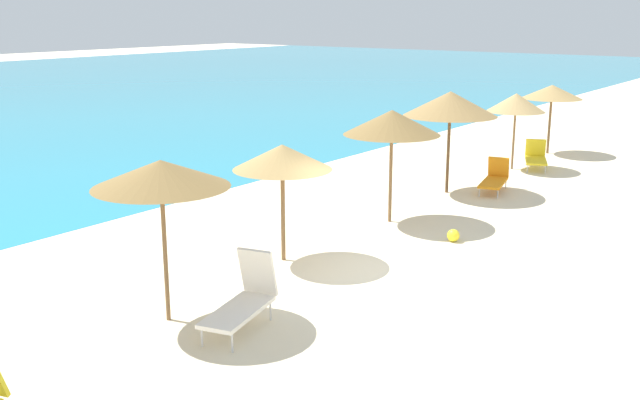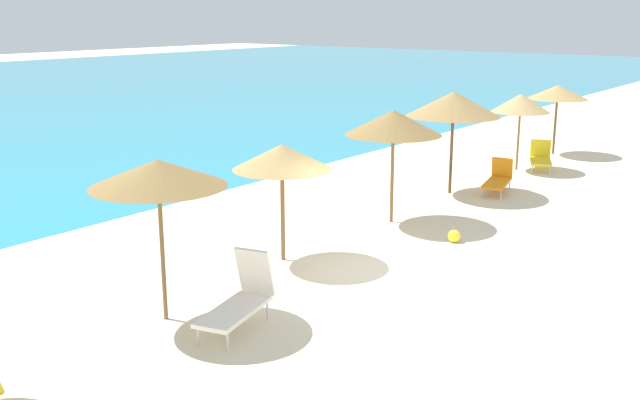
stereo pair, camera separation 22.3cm
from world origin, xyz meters
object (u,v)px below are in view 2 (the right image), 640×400
object	(u,v)px
beach_umbrella_5	(393,123)
lounge_chair_2	(498,179)
beach_umbrella_8	(558,92)
beach_ball	(454,236)
beach_umbrella_3	(158,174)
beach_umbrella_4	(282,157)
beach_umbrella_7	(521,103)
lounge_chair_3	(241,298)
lounge_chair_1	(541,158)
beach_umbrella_6	(453,104)

from	to	relation	value
beach_umbrella_5	lounge_chair_2	distance (m)	5.12
beach_umbrella_8	beach_ball	size ratio (longest dim) A/B	8.67
beach_umbrella_3	lounge_chair_2	world-z (taller)	beach_umbrella_3
beach_umbrella_4	beach_umbrella_7	world-z (taller)	beach_umbrella_7
beach_umbrella_3	beach_umbrella_8	xyz separation A→B (m)	(18.83, 0.28, -0.28)
beach_ball	beach_umbrella_3	bearing A→B (deg)	164.78
beach_umbrella_8	lounge_chair_2	bearing A→B (deg)	-172.67
beach_umbrella_3	lounge_chair_3	world-z (taller)	beach_umbrella_3
lounge_chair_2	beach_umbrella_4	bearing A→B (deg)	69.74
lounge_chair_3	beach_umbrella_3	bearing A→B (deg)	9.04
lounge_chair_1	lounge_chair_3	distance (m)	15.43
beach_umbrella_3	lounge_chair_3	size ratio (longest dim) A/B	1.56
beach_umbrella_6	lounge_chair_3	distance (m)	10.87
lounge_chair_3	beach_umbrella_4	bearing A→B (deg)	-75.45
beach_umbrella_5	beach_ball	size ratio (longest dim) A/B	9.62
lounge_chair_1	lounge_chair_2	distance (m)	3.89
beach_umbrella_5	beach_umbrella_6	xyz separation A→B (m)	(3.62, 0.28, 0.08)
beach_umbrella_6	beach_umbrella_7	bearing A→B (deg)	-2.92
lounge_chair_1	beach_umbrella_4	bearing A→B (deg)	62.67
lounge_chair_3	lounge_chair_2	bearing A→B (deg)	-100.89
beach_umbrella_5	lounge_chair_3	distance (m)	7.34
beach_umbrella_8	lounge_chair_3	xyz separation A→B (m)	(-18.29, -1.54, -1.75)
beach_umbrella_3	beach_ball	size ratio (longest dim) A/B	9.55
beach_ball	beach_umbrella_4	bearing A→B (deg)	145.16
beach_umbrella_3	beach_umbrella_6	size ratio (longest dim) A/B	0.95
lounge_chair_2	lounge_chair_3	size ratio (longest dim) A/B	0.97
lounge_chair_1	lounge_chair_2	size ratio (longest dim) A/B	0.92
beach_umbrella_4	beach_ball	xyz separation A→B (m)	(3.30, -2.30, -2.06)
beach_umbrella_3	lounge_chair_1	bearing A→B (deg)	-1.27
beach_umbrella_8	beach_umbrella_6	bearing A→B (deg)	178.79
lounge_chair_1	beach_umbrella_7	bearing A→B (deg)	21.91
beach_umbrella_4	lounge_chair_1	world-z (taller)	beach_umbrella_4
beach_umbrella_5	lounge_chair_1	size ratio (longest dim) A/B	1.76
beach_umbrella_3	beach_umbrella_4	distance (m)	3.63
beach_umbrella_8	lounge_chair_1	xyz separation A→B (m)	(-2.89, -0.63, -1.88)
beach_umbrella_5	beach_umbrella_7	distance (m)	7.90
beach_umbrella_7	lounge_chair_3	bearing A→B (deg)	-174.29
lounge_chair_1	lounge_chair_3	bearing A→B (deg)	69.61
beach_umbrella_8	beach_ball	bearing A→B (deg)	-169.76
beach_umbrella_5	lounge_chair_1	xyz separation A→B (m)	(8.48, -0.52, -2.11)
beach_umbrella_7	beach_umbrella_4	bearing A→B (deg)	179.05
beach_umbrella_3	lounge_chair_1	world-z (taller)	beach_umbrella_3
beach_umbrella_6	beach_umbrella_7	distance (m)	4.30
beach_umbrella_3	lounge_chair_3	xyz separation A→B (m)	(0.54, -1.25, -2.03)
lounge_chair_3	beach_umbrella_8	bearing A→B (deg)	-99.39
beach_umbrella_5	beach_umbrella_6	distance (m)	3.63
lounge_chair_2	beach_ball	size ratio (longest dim) A/B	5.92
beach_umbrella_5	lounge_chair_2	world-z (taller)	beach_umbrella_5
beach_umbrella_7	lounge_chair_3	world-z (taller)	beach_umbrella_7
beach_umbrella_6	lounge_chair_1	size ratio (longest dim) A/B	1.84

